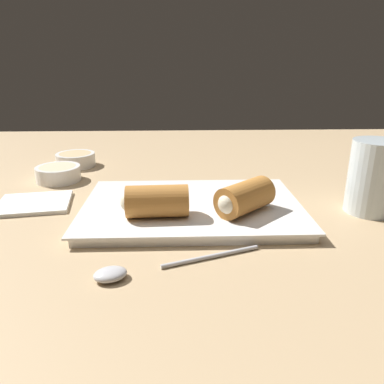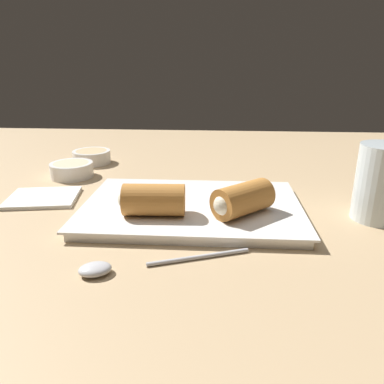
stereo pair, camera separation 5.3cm
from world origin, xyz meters
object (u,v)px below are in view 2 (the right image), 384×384
at_px(dipping_bowl_near, 72,169).
at_px(drinking_glass, 382,183).
at_px(dipping_bowl_far, 92,156).
at_px(serving_plate, 192,208).
at_px(spoon, 119,266).
at_px(napkin, 43,198).

height_order(dipping_bowl_near, drinking_glass, drinking_glass).
relative_size(dipping_bowl_near, dipping_bowl_far, 1.00).
distance_m(serving_plate, dipping_bowl_far, 0.35).
height_order(dipping_bowl_near, spoon, dipping_bowl_near).
bearing_deg(dipping_bowl_far, dipping_bowl_near, -93.47).
xyz_separation_m(serving_plate, dipping_bowl_far, (-0.24, 0.26, 0.01)).
bearing_deg(dipping_bowl_far, napkin, -91.93).
bearing_deg(spoon, dipping_bowl_far, 111.44).
xyz_separation_m(serving_plate, dipping_bowl_near, (-0.24, 0.16, 0.01)).
bearing_deg(dipping_bowl_near, spoon, -61.94).
height_order(serving_plate, drinking_glass, drinking_glass).
bearing_deg(serving_plate, dipping_bowl_far, 131.81).
distance_m(dipping_bowl_near, napkin, 0.12).
bearing_deg(spoon, napkin, 130.84).
bearing_deg(napkin, spoon, -49.16).
height_order(dipping_bowl_far, drinking_glass, drinking_glass).
xyz_separation_m(dipping_bowl_near, dipping_bowl_far, (0.01, 0.10, 0.00)).
bearing_deg(serving_plate, napkin, 171.12).
bearing_deg(drinking_glass, napkin, 175.26).
bearing_deg(drinking_glass, dipping_bowl_far, 151.78).
bearing_deg(napkin, dipping_bowl_near, 89.33).
bearing_deg(drinking_glass, spoon, -153.85).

